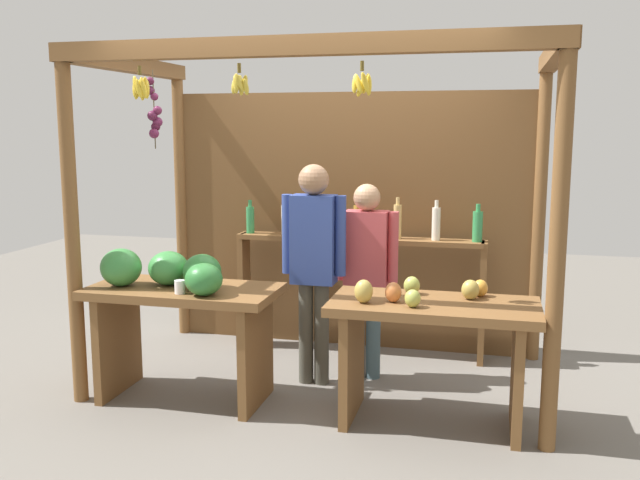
# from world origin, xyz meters

# --- Properties ---
(ground_plane) EXTENTS (12.00, 12.00, 0.00)m
(ground_plane) POSITION_xyz_m (0.00, 0.00, 0.00)
(ground_plane) COLOR slate
(ground_plane) RESTS_ON ground
(market_stall) EXTENTS (3.25, 1.81, 2.44)m
(market_stall) POSITION_xyz_m (-0.01, 0.41, 1.40)
(market_stall) COLOR brown
(market_stall) RESTS_ON ground
(fruit_counter_left) EXTENTS (1.32, 0.64, 1.07)m
(fruit_counter_left) POSITION_xyz_m (-0.89, -0.66, 0.72)
(fruit_counter_left) COLOR brown
(fruit_counter_left) RESTS_ON ground
(fruit_counter_right) EXTENTS (1.32, 0.64, 0.96)m
(fruit_counter_right) POSITION_xyz_m (0.85, -0.64, 0.60)
(fruit_counter_right) COLOR brown
(fruit_counter_right) RESTS_ON ground
(bottle_shelf_unit) EXTENTS (2.09, 0.22, 1.34)m
(bottle_shelf_unit) POSITION_xyz_m (0.14, 0.64, 0.81)
(bottle_shelf_unit) COLOR brown
(bottle_shelf_unit) RESTS_ON ground
(vendor_man) EXTENTS (0.48, 0.22, 1.64)m
(vendor_man) POSITION_xyz_m (-0.06, -0.12, 0.99)
(vendor_man) COLOR #4C4B3F
(vendor_man) RESTS_ON ground
(vendor_woman) EXTENTS (0.48, 0.20, 1.49)m
(vendor_woman) POSITION_xyz_m (0.29, 0.09, 0.88)
(vendor_woman) COLOR #445C64
(vendor_woman) RESTS_ON ground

